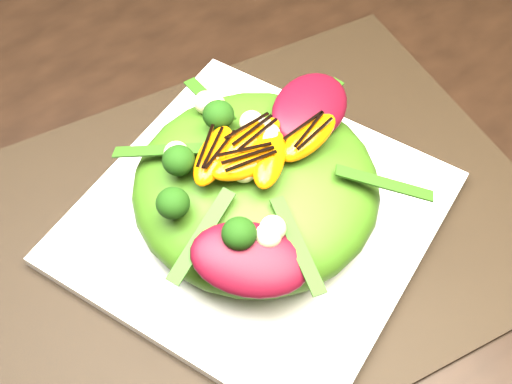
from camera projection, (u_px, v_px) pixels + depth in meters
floor at (293, 354)px, 1.33m from camera, size 4.00×4.00×0.01m
dining_table at (322, 86)px, 0.73m from camera, size 1.60×0.90×0.75m
placemat at (256, 222)px, 0.60m from camera, size 0.54×0.45×0.00m
plate_base at (256, 218)px, 0.60m from camera, size 0.36×0.36×0.01m
salad_bowl at (256, 208)px, 0.58m from camera, size 0.25×0.25×0.02m
lettuce_mound at (256, 187)px, 0.56m from camera, size 0.21×0.21×0.07m
radicchio_leaf at (310, 107)px, 0.56m from camera, size 0.10×0.09×0.02m
orange_segment at (251, 145)px, 0.53m from camera, size 0.06×0.02×0.02m
broccoli_floret at (183, 171)px, 0.51m from camera, size 0.04×0.04×0.04m
macadamia_nut at (303, 172)px, 0.51m from camera, size 0.02×0.02×0.02m
balsamic_drizzle at (251, 138)px, 0.52m from camera, size 0.04×0.00×0.00m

